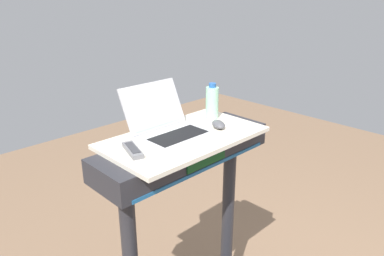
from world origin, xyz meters
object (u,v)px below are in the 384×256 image
(laptop, at_px, (168,126))
(water_bottle, at_px, (212,102))
(computer_mouse, at_px, (218,124))
(tv_remote, at_px, (133,150))

(laptop, bearing_deg, water_bottle, 9.11)
(computer_mouse, bearing_deg, tv_remote, -155.72)
(laptop, distance_m, water_bottle, 0.33)
(laptop, xyz_separation_m, water_bottle, (0.32, 0.03, 0.04))
(laptop, height_order, computer_mouse, laptop)
(laptop, height_order, tv_remote, laptop)
(computer_mouse, xyz_separation_m, water_bottle, (0.08, 0.12, 0.07))
(laptop, relative_size, water_bottle, 1.72)
(water_bottle, bearing_deg, tv_remote, -173.11)
(computer_mouse, height_order, water_bottle, water_bottle)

